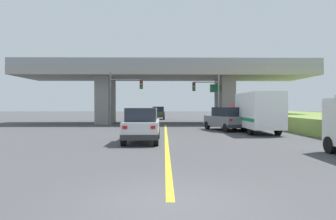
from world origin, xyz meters
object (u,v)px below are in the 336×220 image
at_px(suv_lead, 142,125).
at_px(traffic_signal_farside, 122,92).
at_px(traffic_signal_nearside, 210,94).
at_px(suv_crossing, 225,119).
at_px(highway_sign, 216,94).
at_px(box_truck, 256,112).
at_px(sedan_oncoming, 158,113).

bearing_deg(suv_lead, traffic_signal_farside, 102.91).
bearing_deg(traffic_signal_nearside, suv_lead, -112.87).
height_order(suv_crossing, traffic_signal_farside, traffic_signal_farside).
relative_size(traffic_signal_nearside, highway_sign, 1.14).
height_order(traffic_signal_nearside, traffic_signal_farside, traffic_signal_farside).
bearing_deg(suv_crossing, traffic_signal_farside, 133.87).
bearing_deg(traffic_signal_farside, traffic_signal_nearside, 5.76).
height_order(suv_crossing, traffic_signal_nearside, traffic_signal_nearside).
xyz_separation_m(suv_lead, suv_crossing, (6.62, 8.25, -0.00)).
distance_m(traffic_signal_farside, highway_sign, 11.15).
height_order(traffic_signal_nearside, highway_sign, traffic_signal_nearside).
relative_size(traffic_signal_nearside, traffic_signal_farside, 0.98).
bearing_deg(suv_crossing, box_truck, -61.64).
xyz_separation_m(traffic_signal_nearside, highway_sign, (1.12, 2.66, 0.06)).
relative_size(suv_crossing, traffic_signal_nearside, 0.92).
bearing_deg(traffic_signal_nearside, box_truck, -74.55).
distance_m(sedan_oncoming, highway_sign, 14.55).
distance_m(suv_crossing, highway_sign, 9.60).
distance_m(suv_lead, traffic_signal_farside, 14.46).
bearing_deg(highway_sign, traffic_signal_farside, -161.09).
distance_m(sedan_oncoming, traffic_signal_farside, 16.71).
bearing_deg(traffic_signal_farside, suv_lead, -77.09).
bearing_deg(traffic_signal_nearside, suv_crossing, -86.83).
distance_m(suv_lead, highway_sign, 19.14).
distance_m(traffic_signal_nearside, highway_sign, 2.89).
distance_m(box_truck, sedan_oncoming, 25.19).
bearing_deg(sedan_oncoming, highway_sign, -60.79).
distance_m(box_truck, highway_sign, 11.50).
relative_size(suv_crossing, highway_sign, 1.06).
height_order(traffic_signal_farside, highway_sign, traffic_signal_farside).
distance_m(suv_lead, suv_crossing, 10.58).
bearing_deg(suv_lead, highway_sign, 67.14).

